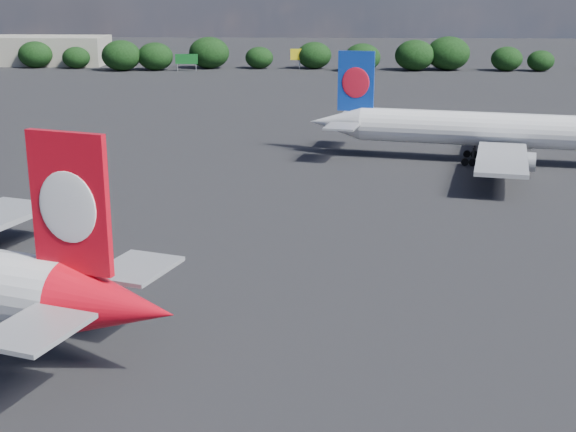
{
  "coord_description": "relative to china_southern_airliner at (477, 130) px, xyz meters",
  "views": [
    {
      "loc": [
        18.15,
        -39.25,
        23.03
      ],
      "look_at": [
        16.0,
        12.0,
        8.0
      ],
      "focal_mm": 50.0,
      "sensor_mm": 36.0,
      "label": 1
    }
  ],
  "objects": [
    {
      "name": "terminal_building",
      "position": [
        -103.68,
        126.11,
        -0.32
      ],
      "size": [
        42.0,
        16.0,
        8.0
      ],
      "color": "gray",
      "rests_on": "ground"
    },
    {
      "name": "horizon_treeline",
      "position": [
        -25.37,
        114.33,
        -0.49
      ],
      "size": [
        209.77,
        16.15,
        8.99
      ],
      "color": "black",
      "rests_on": "ground"
    },
    {
      "name": "highway_sign",
      "position": [
        -56.68,
        110.11,
        -1.19
      ],
      "size": [
        6.0,
        0.3,
        4.5
      ],
      "color": "#125D1F",
      "rests_on": "ground"
    },
    {
      "name": "billboard_yellow",
      "position": [
        -26.68,
        116.11,
        -0.45
      ],
      "size": [
        5.0,
        0.3,
        5.5
      ],
      "color": "yellow",
      "rests_on": "ground"
    },
    {
      "name": "china_southern_airliner",
      "position": [
        0.0,
        0.0,
        0.0
      ],
      "size": [
        43.2,
        41.31,
        14.18
      ],
      "color": "silver",
      "rests_on": "ground"
    },
    {
      "name": "ground",
      "position": [
        -38.68,
        -5.89,
        -4.32
      ],
      "size": [
        500.0,
        500.0,
        0.0
      ],
      "primitive_type": "plane",
      "color": "black",
      "rests_on": "ground"
    }
  ]
}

